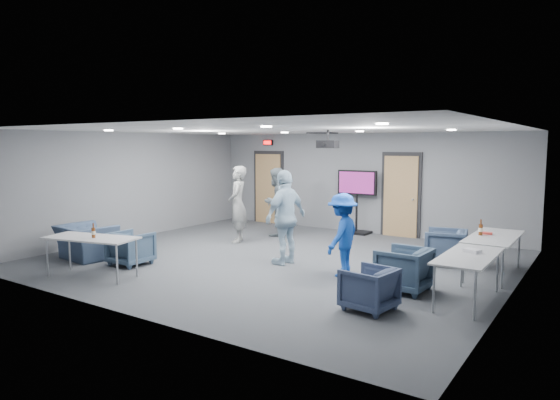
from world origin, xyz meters
The scene contains 29 objects.
floor centered at (0.00, 0.00, 0.00)m, with size 9.00×9.00×0.00m, color #36393D.
ceiling centered at (0.00, 0.00, 2.70)m, with size 9.00×9.00×0.00m, color silver.
wall_back centered at (0.00, 4.00, 1.35)m, with size 9.00×0.02×2.70m, color slate.
wall_front centered at (0.00, -4.00, 1.35)m, with size 9.00×0.02×2.70m, color slate.
wall_left centered at (-4.50, 0.00, 1.35)m, with size 0.02×8.00×2.70m, color slate.
wall_right centered at (4.50, 0.00, 1.35)m, with size 0.02×8.00×2.70m, color slate.
door_left centered at (-3.00, 3.95, 1.07)m, with size 1.06×0.17×2.24m.
door_right centered at (1.20, 3.95, 1.07)m, with size 1.06×0.17×2.24m.
exit_sign centered at (-3.00, 3.93, 2.45)m, with size 0.32×0.08×0.16m.
hvac_diffuser centered at (-0.50, 2.80, 2.69)m, with size 0.60×0.60×0.03m, color black.
downlights centered at (0.00, 0.00, 2.68)m, with size 6.18×3.78×0.02m.
person_a centered at (-1.87, 1.02, 0.94)m, with size 0.68×0.45×1.88m, color gray.
person_b centered at (-1.57, 2.26, 0.89)m, with size 0.87×0.68×1.79m, color slate.
person_c centered at (0.35, -0.21, 0.95)m, with size 1.11×0.46×1.90m, color #A7C3D7.
person_d centered at (1.71, -0.41, 0.76)m, with size 0.98×0.56×1.52m, color #1842A0.
chair_right_a centered at (3.05, 1.52, 0.36)m, with size 0.76×0.79×0.72m, color #34435B.
chair_right_b centered at (2.98, -0.71, 0.36)m, with size 0.77×0.80×0.72m, color #36485D.
chair_right_c centered at (2.90, -1.91, 0.32)m, with size 0.68×0.70×0.63m, color #37435F.
chair_front_a centered at (-2.18, -2.00, 0.34)m, with size 0.72×0.74×0.67m, color #3A4F65.
chair_front_b centered at (-3.38, -2.18, 0.36)m, with size 1.10×0.96×0.72m, color #3A4B64.
table_right_a centered at (4.00, 1.17, 0.69)m, with size 0.78×1.88×0.73m.
table_right_b centered at (4.00, -0.73, 0.68)m, with size 0.72×1.73×0.73m.
table_front_left centered at (-2.04, -3.00, 0.68)m, with size 1.82×1.08×0.73m.
bottle_front centered at (-1.95, -3.01, 0.83)m, with size 0.07×0.07×0.27m.
bottle_right centered at (3.78, 1.11, 0.84)m, with size 0.08×0.08×0.30m.
snack_box centered at (3.86, 1.28, 0.75)m, with size 0.17×0.12×0.04m, color #DA4036.
wrapper centered at (4.00, -0.51, 0.76)m, with size 0.24×0.16×0.05m, color silver.
tv_stand centered at (0.05, 3.75, 0.97)m, with size 1.11×0.53×1.71m.
projector centered at (0.93, 0.44, 2.40)m, with size 0.43×0.40×0.37m.
Camera 1 is at (5.74, -8.48, 2.40)m, focal length 32.00 mm.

